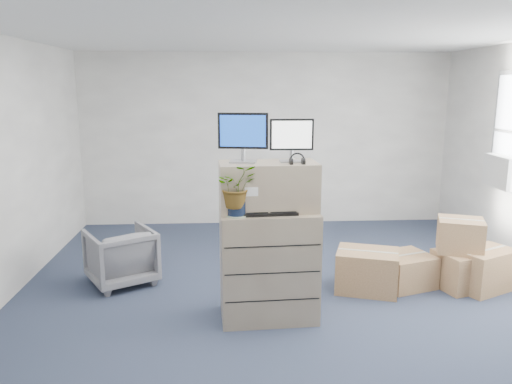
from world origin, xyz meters
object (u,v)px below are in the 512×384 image
monitor_left (243,135)px  potted_plant (236,192)px  filing_cabinet_lower (268,265)px  keyboard (269,212)px  monitor_right (292,138)px  water_bottle (281,195)px  office_chair (121,254)px

monitor_left → potted_plant: (-0.07, -0.23, -0.50)m
filing_cabinet_lower → monitor_left: (-0.24, 0.06, 1.27)m
keyboard → filing_cabinet_lower: bearing=81.4°
monitor_right → potted_plant: 0.75m
keyboard → water_bottle: 0.24m
keyboard → potted_plant: size_ratio=1.10×
filing_cabinet_lower → keyboard: (-0.01, -0.10, 0.56)m
monitor_right → keyboard: 0.74m
filing_cabinet_lower → water_bottle: (0.12, 0.05, 0.69)m
monitor_left → potted_plant: size_ratio=0.99×
potted_plant → filing_cabinet_lower: bearing=29.2°
monitor_right → potted_plant: (-0.53, -0.23, -0.47)m
filing_cabinet_lower → office_chair: (-1.64, 0.96, -0.18)m
monitor_left → filing_cabinet_lower: bearing=-5.1°
keyboard → office_chair: 2.09m
monitor_right → monitor_left: bearing=-179.5°
water_bottle → potted_plant: 0.49m
monitor_right → filing_cabinet_lower: bearing=-164.5°
monitor_right → office_chair: 2.51m
filing_cabinet_lower → keyboard: bearing=-97.4°
monitor_right → keyboard: size_ratio=0.79×
water_bottle → keyboard: bearing=-129.7°
monitor_left → monitor_right: 0.46m
monitor_left → water_bottle: (0.36, -0.01, -0.58)m
monitor_left → water_bottle: monitor_left is taller
potted_plant → office_chair: potted_plant is taller
monitor_left → keyboard: monitor_left is taller
keyboard → monitor_right: bearing=31.2°
potted_plant → office_chair: size_ratio=0.67×
filing_cabinet_lower → potted_plant: (-0.31, -0.18, 0.77)m
water_bottle → office_chair: (-1.76, 0.91, -0.88)m
keyboard → potted_plant: (-0.31, -0.07, 0.21)m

